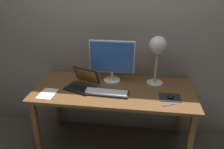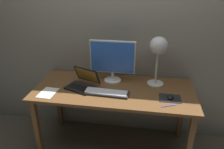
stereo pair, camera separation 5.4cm
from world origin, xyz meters
The scene contains 11 objects.
ground_plane centered at (0.00, 0.00, 0.00)m, with size 4.80×4.80×0.00m, color brown.
back_wall centered at (0.00, 0.40, 1.30)m, with size 4.80×0.06×2.60m, color gray.
desk centered at (0.00, 0.00, 0.66)m, with size 1.60×0.70×0.74m.
monitor centered at (-0.04, 0.18, 0.99)m, with size 0.47×0.18×0.45m.
keyboard_main centered at (-0.06, -0.11, 0.75)m, with size 0.45×0.16×0.03m.
laptop centered at (-0.32, 0.00, 0.79)m, with size 0.35×0.34×0.19m.
desk_lamp centered at (0.41, 0.17, 1.12)m, with size 0.18×0.18×0.51m.
mousepad centered at (0.54, -0.10, 0.74)m, with size 0.20×0.16×0.00m, color black.
mouse centered at (0.54, -0.10, 0.76)m, with size 0.06×0.10×0.03m, color black.
paper_sheet_by_keyboard centered at (-0.62, -0.18, 0.74)m, with size 0.15×0.21×0.00m, color white.
pen centered at (0.52, -0.24, 0.74)m, with size 0.01×0.01×0.14m, color #2633A5.
Camera 1 is at (0.25, -1.97, 1.81)m, focal length 35.91 mm.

